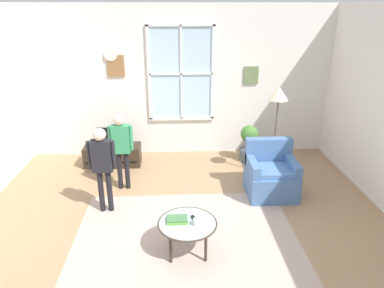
% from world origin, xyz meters
% --- Properties ---
extents(ground_plane, '(6.60, 6.10, 0.02)m').
position_xyz_m(ground_plane, '(0.00, 0.00, -0.01)').
color(ground_plane, '#9E7A56').
extents(back_wall, '(6.00, 0.17, 2.94)m').
position_xyz_m(back_wall, '(0.00, 2.80, 1.48)').
color(back_wall, silver).
rests_on(back_wall, ground_plane).
extents(area_rug, '(2.96, 2.31, 0.01)m').
position_xyz_m(area_rug, '(0.02, -0.22, 0.00)').
color(area_rug, tan).
rests_on(area_rug, ground_plane).
extents(tv_stand, '(1.06, 0.44, 0.39)m').
position_xyz_m(tv_stand, '(-1.30, 2.18, 0.20)').
color(tv_stand, '#2D2319').
rests_on(tv_stand, ground_plane).
extents(television, '(0.51, 0.08, 0.36)m').
position_xyz_m(television, '(-1.30, 2.18, 0.58)').
color(television, '#4C4C4C').
rests_on(television, tv_stand).
extents(armchair, '(0.76, 0.74, 0.87)m').
position_xyz_m(armchair, '(1.44, 0.92, 0.33)').
color(armchair, '#476B9E').
rests_on(armchair, ground_plane).
extents(coffee_table, '(0.74, 0.74, 0.42)m').
position_xyz_m(coffee_table, '(0.03, -0.46, 0.39)').
color(coffee_table, '#99B2B7').
rests_on(coffee_table, ground_plane).
extents(book_stack, '(0.26, 0.20, 0.04)m').
position_xyz_m(book_stack, '(-0.09, -0.41, 0.43)').
color(book_stack, '#68A138').
rests_on(book_stack, coffee_table).
extents(cup, '(0.08, 0.08, 0.08)m').
position_xyz_m(cup, '(0.14, -0.51, 0.45)').
color(cup, white).
rests_on(cup, coffee_table).
extents(remote_near_books, '(0.07, 0.15, 0.02)m').
position_xyz_m(remote_near_books, '(0.00, -0.41, 0.42)').
color(remote_near_books, black).
rests_on(remote_near_books, coffee_table).
extents(remote_near_cup, '(0.08, 0.15, 0.02)m').
position_xyz_m(remote_near_cup, '(0.12, -0.39, 0.42)').
color(remote_near_cup, black).
rests_on(remote_near_cup, coffee_table).
extents(person_green_shirt, '(0.39, 0.18, 1.30)m').
position_xyz_m(person_green_shirt, '(-0.97, 1.22, 0.81)').
color(person_green_shirt, black).
rests_on(person_green_shirt, ground_plane).
extents(person_black_shirt, '(0.40, 0.18, 1.31)m').
position_xyz_m(person_black_shirt, '(-1.14, 0.53, 0.82)').
color(person_black_shirt, black).
rests_on(person_black_shirt, ground_plane).
extents(potted_plant_by_window, '(0.35, 0.35, 0.73)m').
position_xyz_m(potted_plant_by_window, '(1.36, 2.25, 0.37)').
color(potted_plant_by_window, '#4C565B').
rests_on(potted_plant_by_window, ground_plane).
extents(floor_lamp, '(0.32, 0.32, 1.64)m').
position_xyz_m(floor_lamp, '(1.64, 1.52, 1.37)').
color(floor_lamp, black).
rests_on(floor_lamp, ground_plane).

